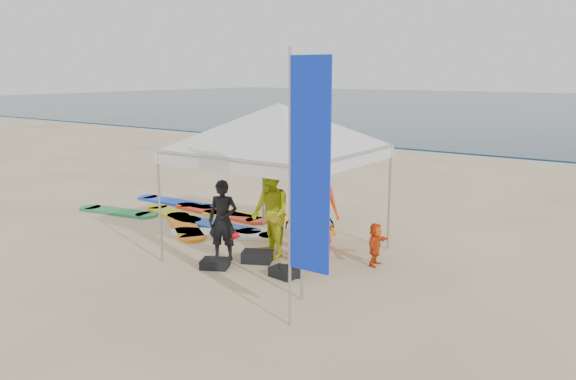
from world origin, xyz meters
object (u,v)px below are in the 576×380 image
Objects in this scene: person_yellow at (270,213)px; person_black_a at (223,221)px; person_orange_a at (316,216)px; person_seated at (375,244)px; feather_flag at (308,170)px; person_black_b at (310,225)px; person_orange_b at (318,204)px; marker_pennant at (235,235)px; canopy_tent at (278,104)px; surfboard_spread at (195,217)px.

person_black_a is at bearing -105.89° from person_yellow.
person_orange_a reaches higher than person_seated.
person_orange_a is 3.67m from feather_flag.
person_black_b is at bearing 119.59° from person_seated.
person_orange_a is (0.68, 0.60, -0.08)m from person_yellow.
feather_flag is at bearing 88.18° from person_black_b.
marker_pennant is (-0.78, -1.76, -0.39)m from person_orange_b.
person_seated is 0.18× the size of canopy_tent.
feather_flag is at bearing -32.67° from surfboard_spread.
person_yellow is at bearing -32.32° from person_black_b.
canopy_tent is at bearing 55.16° from marker_pennant.
person_black_b is at bearing 0.10° from person_black_a.
person_orange_b is at bearing 119.66° from feather_flag.
marker_pennant is at bearing -124.84° from canopy_tent.
person_seated is at bearing 16.18° from canopy_tent.
person_orange_b reaches higher than person_orange_a.
canopy_tent is 3.44m from feather_flag.
person_black_b is 0.34× the size of canopy_tent.
person_yellow is at bearing 63.49° from person_orange_b.
person_orange_a is at bearing 119.91° from feather_flag.
person_orange_b is 2.36m from canopy_tent.
person_yellow is 2.80× the size of marker_pennant.
person_yellow reaches higher than person_seated.
person_black_a is 3.74m from feather_flag.
person_yellow reaches higher than person_orange_a.
person_black_b is 0.88× the size of person_orange_b.
surfboard_spread is at bearing -12.39° from person_orange_b.
person_yellow is 0.81m from marker_pennant.
canopy_tent is (-0.27, -1.03, 2.11)m from person_orange_b.
canopy_tent reaches higher than person_yellow.
marker_pennant is at bearing -99.45° from person_yellow.
surfboard_spread is at bearing 146.98° from marker_pennant.
person_orange_a is 1.96× the size of person_seated.
person_black_a reaches higher than marker_pennant.
person_black_a is 0.97× the size of person_orange_a.
person_yellow is 3.67m from surfboard_spread.
person_black_a is at bearing 113.68° from person_seated.
person_orange_a is 0.62m from person_black_b.
person_orange_a reaches higher than person_black_a.
canopy_tent is at bearing 95.63° from person_yellow.
person_orange_a is at bearing 45.98° from marker_pennant.
canopy_tent is (-0.60, -0.42, 2.19)m from person_orange_a.
person_black_a is 1.01× the size of person_black_b.
feather_flag is at bearing 108.94° from person_orange_b.
person_orange_b is (-0.55, 1.19, 0.11)m from person_black_b.
person_black_b reaches higher than surfboard_spread.
surfboard_spread is at bearing 147.33° from feather_flag.
person_yellow is 3.58m from feather_flag.
person_seated is at bearing 98.01° from feather_flag.
person_yellow is 1.15× the size of person_black_b.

